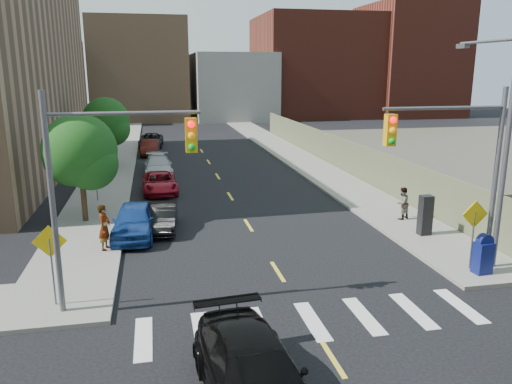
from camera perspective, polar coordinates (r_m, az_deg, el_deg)
name	(u,v)px	position (r m, az deg, el deg)	size (l,w,h in m)	color
sidewalk_nw	(120,147)	(51.51, -15.27, 4.97)	(3.50, 73.00, 0.15)	gray
sidewalk_ne	(272,143)	(52.83, 1.82, 5.66)	(3.50, 73.00, 0.15)	gray
fence_north	(334,151)	(40.40, 8.86, 4.66)	(0.12, 44.00, 2.50)	#676D4C
bg_bldg_west	(28,81)	(81.29, -24.64, 11.49)	(14.00, 18.00, 12.00)	#592319
bg_bldg_midwest	(140,70)	(81.37, -13.11, 13.42)	(14.00, 16.00, 15.00)	#8C6B4C
bg_bldg_center	(232,86)	(80.36, -2.80, 11.97)	(12.00, 16.00, 10.00)	gray
bg_bldg_east	(313,67)	(85.54, 6.55, 14.02)	(18.00, 18.00, 16.00)	#592319
bg_bldg_fareast	(408,61)	(90.00, 17.02, 14.14)	(14.00, 16.00, 18.00)	#592319
smokestack	(433,30)	(92.17, 19.54, 17.06)	(1.80, 1.80, 28.00)	#8C6B4C
signal_nw	(103,173)	(15.73, -17.10, 2.09)	(4.59, 0.30, 7.00)	#59595E
signal_ne	(460,159)	(18.80, 22.24, 3.51)	(4.59, 0.30, 7.00)	#59595E
streetlight_ne	(501,134)	(20.72, 26.18, 5.93)	(0.25, 3.70, 9.00)	#59595E
warn_sign_nw	(50,251)	(17.14, -22.43, -6.22)	(1.06, 0.06, 2.83)	#59595E
warn_sign_ne	(474,222)	(20.43, 23.67, -3.18)	(1.06, 0.06, 2.83)	#59595E
warn_sign_midwest	(95,169)	(30.07, -17.88, 2.48)	(1.06, 0.06, 2.83)	#59595E
tree_west_near	(80,155)	(25.97, -19.45, 3.99)	(3.66, 3.64, 5.52)	#332114
tree_west_far	(106,124)	(40.76, -16.76, 7.49)	(3.66, 3.64, 5.52)	#332114
parked_car_blue	(134,221)	(23.72, -13.75, -3.20)	(1.84, 4.58, 1.56)	navy
parked_car_black	(163,218)	(24.48, -10.64, -2.89)	(1.31, 3.77, 1.24)	black
parked_car_red	(160,183)	(32.01, -10.95, 1.06)	(2.10, 4.56, 1.27)	maroon
parked_car_silver	(158,166)	(37.16, -11.10, 2.92)	(1.96, 4.83, 1.40)	#B2B5BA
parked_car_white	(158,159)	(40.60, -11.17, 3.70)	(1.45, 3.59, 1.22)	silver
parked_car_maroon	(150,148)	(46.40, -12.03, 4.99)	(1.46, 4.18, 1.38)	#44130D
parked_car_grey	(151,140)	(51.31, -11.91, 5.80)	(2.24, 4.86, 1.35)	black
black_sedan	(254,376)	(12.09, -0.26, -20.25)	(2.20, 5.41, 1.57)	black
mailbox	(483,254)	(20.47, 24.53, -6.48)	(0.68, 0.55, 1.54)	navy
payphone	(425,215)	(24.13, 18.78, -2.53)	(0.55, 0.45, 1.85)	black
pedestrian_west	(104,227)	(21.91, -16.93, -3.88)	(0.71, 0.47, 1.94)	gray
pedestrian_east	(402,203)	(26.32, 16.38, -1.25)	(0.80, 0.62, 1.65)	gray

